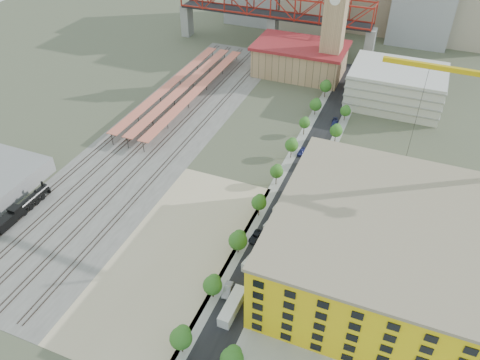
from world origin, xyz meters
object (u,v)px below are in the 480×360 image
at_px(construction_building, 374,247).
at_px(locomotive, 24,206).
at_px(site_trailer_c, 276,221).
at_px(site_trailer_a, 232,306).
at_px(site_trailer_d, 284,204).
at_px(clock_tower, 336,11).
at_px(site_trailer_b, 257,257).

relative_size(construction_building, locomotive, 2.45).
distance_m(construction_building, site_trailer_c, 28.50).
distance_m(site_trailer_a, site_trailer_d, 37.68).
height_order(site_trailer_a, site_trailer_d, site_trailer_a).
bearing_deg(clock_tower, site_trailer_d, -84.57).
height_order(locomotive, site_trailer_c, locomotive).
relative_size(clock_tower, site_trailer_c, 5.65).
distance_m(construction_building, site_trailer_d, 31.53).
relative_size(construction_building, site_trailer_b, 4.90).
bearing_deg(site_trailer_d, construction_building, -23.86).
xyz_separation_m(site_trailer_c, site_trailer_d, (0.00, 7.56, 0.10)).
distance_m(clock_tower, construction_building, 107.36).
relative_size(construction_building, site_trailer_a, 4.94).
bearing_deg(site_trailer_c, site_trailer_b, -77.59).
distance_m(clock_tower, site_trailer_b, 109.56).
height_order(clock_tower, site_trailer_b, clock_tower).
bearing_deg(site_trailer_d, clock_tower, 103.04).
height_order(clock_tower, site_trailer_c, clock_tower).
distance_m(site_trailer_c, site_trailer_d, 7.56).
distance_m(construction_building, site_trailer_a, 34.85).
bearing_deg(site_trailer_b, construction_building, 24.65).
distance_m(clock_tower, site_trailer_a, 125.05).
bearing_deg(construction_building, site_trailer_a, -140.06).
xyz_separation_m(construction_building, site_trailer_d, (-26.00, 15.91, -8.05)).
distance_m(site_trailer_a, site_trailer_b, 15.96).
bearing_deg(site_trailer_b, site_trailer_d, 102.05).
bearing_deg(site_trailer_b, clock_tower, 106.37).
height_order(site_trailer_b, site_trailer_c, site_trailer_b).
height_order(locomotive, site_trailer_a, locomotive).
xyz_separation_m(locomotive, site_trailer_c, (66.00, 21.09, -0.67)).
relative_size(site_trailer_a, site_trailer_d, 1.03).
bearing_deg(clock_tower, site_trailer_c, -85.01).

